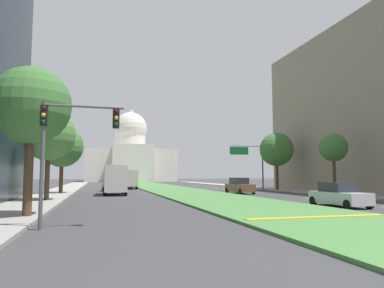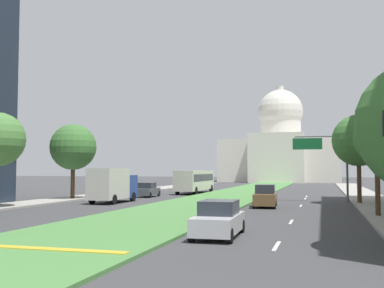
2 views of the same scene
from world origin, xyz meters
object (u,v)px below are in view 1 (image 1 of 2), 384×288
at_px(sedan_distant, 110,185).
at_px(city_bus, 127,177).
at_px(sedan_lead_stopped, 339,195).
at_px(box_truck_delivery, 115,179).
at_px(overhead_guide_sign, 251,158).
at_px(street_tree_left_far, 62,147).
at_px(traffic_light_near_left, 65,136).
at_px(street_tree_right_far, 277,149).
at_px(street_tree_right_mid, 333,148).
at_px(sedan_midblock, 240,186).
at_px(street_tree_left_near, 31,106).
at_px(capitol_building, 130,158).
at_px(street_tree_left_mid, 49,135).

relative_size(sedan_distant, city_bus, 0.38).
bearing_deg(sedan_lead_stopped, box_truck_delivery, 127.43).
relative_size(overhead_guide_sign, street_tree_left_far, 0.83).
relative_size(traffic_light_near_left, sedan_lead_stopped, 1.16).
bearing_deg(box_truck_delivery, street_tree_right_far, 10.81).
distance_m(traffic_light_near_left, street_tree_right_mid, 30.38).
bearing_deg(street_tree_right_mid, sedan_midblock, 140.74).
distance_m(overhead_guide_sign, street_tree_left_far, 25.44).
distance_m(street_tree_left_near, street_tree_right_far, 36.52).
xyz_separation_m(street_tree_left_near, street_tree_right_mid, (27.44, 12.68, -0.64)).
bearing_deg(sedan_midblock, box_truck_delivery, 176.11).
xyz_separation_m(street_tree_left_far, sedan_lead_stopped, (20.08, -21.49, -4.61)).
bearing_deg(box_truck_delivery, overhead_guide_sign, 19.31).
bearing_deg(box_truck_delivery, city_bus, 81.63).
relative_size(sedan_lead_stopped, sedan_distant, 1.06).
distance_m(sedan_lead_stopped, city_bus, 39.18).
xyz_separation_m(capitol_building, overhead_guide_sign, (10.78, -74.39, -3.32)).
bearing_deg(box_truck_delivery, street_tree_left_far, 153.64).
bearing_deg(city_bus, traffic_light_near_left, -97.77).
bearing_deg(sedan_distant, street_tree_right_far, -13.52).
relative_size(box_truck_delivery, city_bus, 0.58).
distance_m(overhead_guide_sign, street_tree_right_far, 3.89).
xyz_separation_m(street_tree_right_far, sedan_distant, (-22.26, 5.35, -4.92)).
bearing_deg(overhead_guide_sign, traffic_light_near_left, -125.90).
distance_m(street_tree_left_near, street_tree_left_mid, 11.51).
bearing_deg(street_tree_right_far, sedan_distant, 166.48).
bearing_deg(street_tree_left_mid, traffic_light_near_left, -80.13).
xyz_separation_m(street_tree_left_mid, sedan_midblock, (20.07, 7.74, -4.60)).
xyz_separation_m(street_tree_left_near, city_bus, (7.91, 39.06, -3.90)).
xyz_separation_m(traffic_light_near_left, street_tree_left_mid, (-2.69, 15.44, 1.66)).
distance_m(traffic_light_near_left, city_bus, 43.46).
height_order(traffic_light_near_left, sedan_midblock, traffic_light_near_left).
xyz_separation_m(traffic_light_near_left, city_bus, (5.87, 43.01, -2.03)).
relative_size(overhead_guide_sign, street_tree_left_mid, 0.85).
relative_size(overhead_guide_sign, sedan_lead_stopped, 1.46).
bearing_deg(street_tree_left_mid, street_tree_left_near, -86.80).
xyz_separation_m(sedan_lead_stopped, sedan_distant, (-14.47, 28.16, -0.01)).
bearing_deg(sedan_distant, overhead_guide_sign, -8.16).
height_order(sedan_distant, box_truck_delivery, box_truck_delivery).
xyz_separation_m(traffic_light_near_left, street_tree_right_far, (25.11, 28.36, 1.89)).
relative_size(sedan_lead_stopped, box_truck_delivery, 0.70).
relative_size(overhead_guide_sign, street_tree_right_far, 0.81).
distance_m(street_tree_left_far, sedan_lead_stopped, 29.77).
bearing_deg(sedan_lead_stopped, overhead_guide_sign, 78.73).
relative_size(capitol_building, sedan_lead_stopped, 6.51).
bearing_deg(overhead_guide_sign, street_tree_right_mid, -78.09).
distance_m(street_tree_left_near, sedan_distant, 30.56).
distance_m(street_tree_left_near, sedan_lead_stopped, 20.05).
bearing_deg(street_tree_right_mid, city_bus, 126.51).
height_order(street_tree_left_near, sedan_distant, street_tree_left_near).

